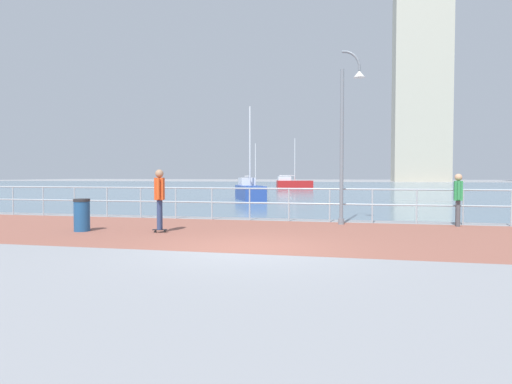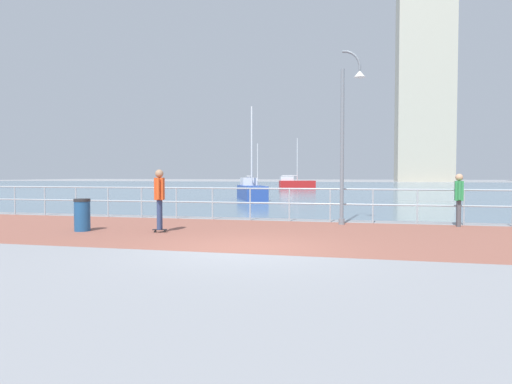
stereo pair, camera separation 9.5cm
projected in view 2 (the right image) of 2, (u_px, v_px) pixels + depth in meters
The scene contains 12 objects.
ground at pixel (339, 190), 48.65m from camera, with size 220.00×220.00×0.00m, color gray.
brick_paving at pixel (270, 233), 12.38m from camera, with size 28.00×6.57×0.01m, color #935647.
harbor_water at pixel (343, 187), 59.32m from camera, with size 180.00×88.00×0.00m, color slate.
waterfront_railing at pixel (289, 198), 15.54m from camera, with size 25.25×0.06×1.16m.
lamppost at pixel (347, 128), 14.38m from camera, with size 0.81×0.39×5.59m.
skateboarder at pixel (159, 195), 12.52m from camera, with size 0.41×0.55×1.76m.
bystander at pixel (459, 196), 13.95m from camera, with size 0.28×0.56×1.65m.
trash_bin at pixel (82, 215), 12.83m from camera, with size 0.46×0.46×0.93m.
sailboat_ivory at pixel (257, 189), 37.80m from camera, with size 1.57×3.16×4.25m.
sailboat_teal at pixel (251, 191), 29.16m from camera, with size 2.93×4.44×6.00m.
sailboat_navy at pixel (296, 183), 54.29m from camera, with size 4.48×2.64×6.02m.
tower_slate at pixel (424, 81), 106.79m from camera, with size 12.40×13.10×49.43m.
Camera 2 is at (2.46, -9.40, 1.61)m, focal length 31.57 mm.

